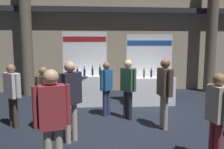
{
  "coord_description": "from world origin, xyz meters",
  "views": [
    {
      "loc": [
        -1.23,
        -5.78,
        2.12
      ],
      "look_at": [
        -0.65,
        1.1,
        1.19
      ],
      "focal_mm": 35.89,
      "sensor_mm": 36.0,
      "label": 1
    }
  ],
  "objects_px": {
    "visitor_3": "(106,85)",
    "visitor_4": "(128,84)",
    "visitor_6": "(217,111)",
    "visitor_7": "(165,87)",
    "visitor_2": "(12,90)",
    "visitor_5": "(52,115)",
    "visitor_8": "(44,92)",
    "exhibitor_booth_1": "(151,87)",
    "visitor_0": "(70,94)",
    "exhibitor_booth_0": "(85,87)"
  },
  "relations": [
    {
      "from": "visitor_5",
      "to": "visitor_6",
      "type": "height_order",
      "value": "visitor_5"
    },
    {
      "from": "visitor_3",
      "to": "visitor_7",
      "type": "relative_size",
      "value": 0.9
    },
    {
      "from": "visitor_3",
      "to": "visitor_6",
      "type": "height_order",
      "value": "visitor_6"
    },
    {
      "from": "exhibitor_booth_0",
      "to": "visitor_4",
      "type": "relative_size",
      "value": 1.52
    },
    {
      "from": "exhibitor_booth_1",
      "to": "visitor_0",
      "type": "bearing_deg",
      "value": -130.45
    },
    {
      "from": "visitor_8",
      "to": "visitor_0",
      "type": "bearing_deg",
      "value": 59.25
    },
    {
      "from": "visitor_3",
      "to": "visitor_7",
      "type": "height_order",
      "value": "visitor_7"
    },
    {
      "from": "visitor_3",
      "to": "visitor_6",
      "type": "relative_size",
      "value": 0.98
    },
    {
      "from": "visitor_5",
      "to": "visitor_7",
      "type": "distance_m",
      "value": 3.1
    },
    {
      "from": "visitor_5",
      "to": "visitor_7",
      "type": "relative_size",
      "value": 0.99
    },
    {
      "from": "visitor_3",
      "to": "visitor_4",
      "type": "relative_size",
      "value": 0.95
    },
    {
      "from": "visitor_0",
      "to": "visitor_4",
      "type": "height_order",
      "value": "visitor_0"
    },
    {
      "from": "visitor_2",
      "to": "visitor_5",
      "type": "xyz_separation_m",
      "value": [
        1.42,
        -2.4,
        0.07
      ]
    },
    {
      "from": "visitor_4",
      "to": "visitor_7",
      "type": "bearing_deg",
      "value": 2.83
    },
    {
      "from": "exhibitor_booth_0",
      "to": "visitor_7",
      "type": "height_order",
      "value": "exhibitor_booth_0"
    },
    {
      "from": "exhibitor_booth_1",
      "to": "visitor_2",
      "type": "distance_m",
      "value": 4.54
    },
    {
      "from": "exhibitor_booth_0",
      "to": "visitor_8",
      "type": "xyz_separation_m",
      "value": [
        -0.93,
        -2.21,
        0.3
      ]
    },
    {
      "from": "visitor_6",
      "to": "visitor_3",
      "type": "bearing_deg",
      "value": -159.19
    },
    {
      "from": "visitor_0",
      "to": "visitor_4",
      "type": "bearing_deg",
      "value": -3.55
    },
    {
      "from": "visitor_0",
      "to": "visitor_3",
      "type": "xyz_separation_m",
      "value": [
        0.87,
        1.77,
        -0.14
      ]
    },
    {
      "from": "visitor_3",
      "to": "exhibitor_booth_1",
      "type": "bearing_deg",
      "value": -10.93
    },
    {
      "from": "visitor_0",
      "to": "visitor_8",
      "type": "height_order",
      "value": "visitor_0"
    },
    {
      "from": "visitor_7",
      "to": "visitor_8",
      "type": "xyz_separation_m",
      "value": [
        -2.98,
        0.25,
        -0.14
      ]
    },
    {
      "from": "visitor_4",
      "to": "visitor_6",
      "type": "distance_m",
      "value": 2.78
    },
    {
      "from": "visitor_3",
      "to": "visitor_8",
      "type": "xyz_separation_m",
      "value": [
        -1.61,
        -0.94,
        0.0
      ]
    },
    {
      "from": "visitor_6",
      "to": "visitor_8",
      "type": "height_order",
      "value": "visitor_6"
    },
    {
      "from": "visitor_5",
      "to": "visitor_8",
      "type": "xyz_separation_m",
      "value": [
        -0.6,
        2.23,
        -0.11
      ]
    },
    {
      "from": "exhibitor_booth_1",
      "to": "visitor_5",
      "type": "relative_size",
      "value": 1.41
    },
    {
      "from": "visitor_4",
      "to": "visitor_5",
      "type": "xyz_separation_m",
      "value": [
        -1.6,
        -2.79,
        0.04
      ]
    },
    {
      "from": "visitor_2",
      "to": "visitor_8",
      "type": "distance_m",
      "value": 0.84
    },
    {
      "from": "visitor_8",
      "to": "visitor_2",
      "type": "bearing_deg",
      "value": -84.41
    },
    {
      "from": "visitor_6",
      "to": "visitor_7",
      "type": "height_order",
      "value": "visitor_7"
    },
    {
      "from": "visitor_3",
      "to": "visitor_5",
      "type": "distance_m",
      "value": 3.32
    },
    {
      "from": "visitor_0",
      "to": "visitor_5",
      "type": "xyz_separation_m",
      "value": [
        -0.13,
        -1.4,
        -0.02
      ]
    },
    {
      "from": "exhibitor_booth_1",
      "to": "visitor_7",
      "type": "xyz_separation_m",
      "value": [
        -0.28,
        -2.38,
        0.47
      ]
    },
    {
      "from": "visitor_4",
      "to": "visitor_6",
      "type": "height_order",
      "value": "visitor_4"
    },
    {
      "from": "exhibitor_booth_1",
      "to": "visitor_2",
      "type": "relative_size",
      "value": 1.52
    },
    {
      "from": "visitor_3",
      "to": "visitor_6",
      "type": "xyz_separation_m",
      "value": [
        1.75,
        -2.91,
        0.03
      ]
    },
    {
      "from": "exhibitor_booth_0",
      "to": "exhibitor_booth_1",
      "type": "distance_m",
      "value": 2.33
    },
    {
      "from": "exhibitor_booth_1",
      "to": "visitor_0",
      "type": "height_order",
      "value": "exhibitor_booth_1"
    },
    {
      "from": "exhibitor_booth_1",
      "to": "visitor_0",
      "type": "xyz_separation_m",
      "value": [
        -2.52,
        -2.96,
        0.46
      ]
    },
    {
      "from": "visitor_4",
      "to": "exhibitor_booth_1",
      "type": "bearing_deg",
      "value": 104.39
    },
    {
      "from": "exhibitor_booth_0",
      "to": "exhibitor_booth_1",
      "type": "xyz_separation_m",
      "value": [
        2.32,
        -0.08,
        -0.03
      ]
    },
    {
      "from": "exhibitor_booth_0",
      "to": "visitor_6",
      "type": "bearing_deg",
      "value": -59.84
    },
    {
      "from": "visitor_2",
      "to": "visitor_5",
      "type": "height_order",
      "value": "visitor_5"
    },
    {
      "from": "visitor_3",
      "to": "visitor_5",
      "type": "bearing_deg",
      "value": -154.51
    },
    {
      "from": "visitor_2",
      "to": "exhibitor_booth_0",
      "type": "bearing_deg",
      "value": 91.83
    },
    {
      "from": "exhibitor_booth_0",
      "to": "visitor_7",
      "type": "distance_m",
      "value": 3.23
    },
    {
      "from": "visitor_2",
      "to": "visitor_3",
      "type": "relative_size",
      "value": 1.01
    },
    {
      "from": "exhibitor_booth_1",
      "to": "visitor_0",
      "type": "relative_size",
      "value": 1.41
    }
  ]
}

